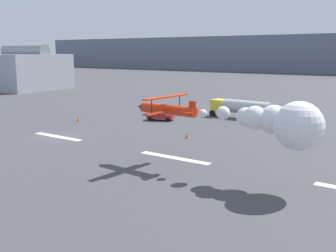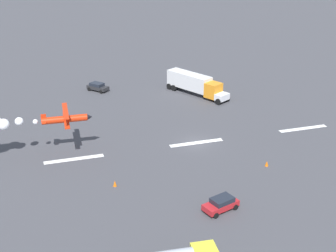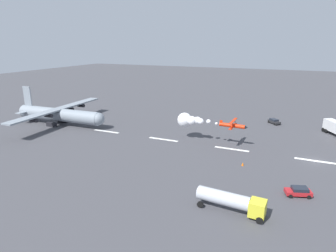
# 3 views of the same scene
# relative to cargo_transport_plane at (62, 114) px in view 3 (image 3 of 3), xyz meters

# --- Properties ---
(ground_plane) EXTENTS (440.00, 440.00, 0.00)m
(ground_plane) POSITION_rel_cargo_transport_plane_xyz_m (-68.50, 0.12, -3.31)
(ground_plane) COLOR #424247
(ground_plane) RESTS_ON ground
(runway_stripe_4) EXTENTS (8.00, 0.90, 0.01)m
(runway_stripe_4) POSITION_rel_cargo_transport_plane_xyz_m (-68.50, 0.12, -3.30)
(runway_stripe_4) COLOR white
(runway_stripe_4) RESTS_ON ground
(runway_stripe_5) EXTENTS (8.00, 0.90, 0.01)m
(runway_stripe_5) POSITION_rel_cargo_transport_plane_xyz_m (-50.93, 0.12, -3.30)
(runway_stripe_5) COLOR white
(runway_stripe_5) RESTS_ON ground
(runway_stripe_6) EXTENTS (8.00, 0.90, 0.01)m
(runway_stripe_6) POSITION_rel_cargo_transport_plane_xyz_m (-33.37, 0.12, -3.30)
(runway_stripe_6) COLOR white
(runway_stripe_6) RESTS_ON ground
(runway_stripe_7) EXTENTS (8.00, 0.90, 0.01)m
(runway_stripe_7) POSITION_rel_cargo_transport_plane_xyz_m (-15.81, 0.12, -3.30)
(runway_stripe_7) COLOR white
(runway_stripe_7) RESTS_ON ground
(cargo_transport_plane) EXTENTS (29.66, 36.49, 11.05)m
(cargo_transport_plane) POSITION_rel_cargo_transport_plane_xyz_m (0.00, 0.00, 0.00)
(cargo_transport_plane) COLOR gray
(cargo_transport_plane) RESTS_ON ground
(stunt_biplane_red) EXTENTS (17.79, 6.03, 3.66)m
(stunt_biplane_red) POSITION_rel_cargo_transport_plane_xyz_m (-40.11, -2.48, 1.80)
(stunt_biplane_red) COLOR red
(fuel_tanker_truck) EXTENTS (10.18, 3.47, 2.90)m
(fuel_tanker_truck) POSITION_rel_cargo_transport_plane_xyz_m (-55.97, 26.00, -1.55)
(fuel_tanker_truck) COLOR yellow
(fuel_tanker_truck) RESTS_ON ground
(followme_car_yellow) EXTENTS (4.05, 4.26, 1.52)m
(followme_car_yellow) POSITION_rel_cargo_transport_plane_xyz_m (-58.50, -26.83, -2.50)
(followme_car_yellow) COLOR #262628
(followme_car_yellow) RESTS_ON ground
(airport_staff_sedan) EXTENTS (4.41, 3.00, 1.52)m
(airport_staff_sedan) POSITION_rel_cargo_transport_plane_xyz_m (-65.15, 17.19, -2.50)
(airport_staff_sedan) COLOR #B21E23
(airport_staff_sedan) RESTS_ON ground
(traffic_cone_far) EXTENTS (0.44, 0.44, 0.75)m
(traffic_cone_far) POSITION_rel_cargo_transport_plane_xyz_m (-54.87, 8.70, -2.93)
(traffic_cone_far) COLOR orange
(traffic_cone_far) RESTS_ON ground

